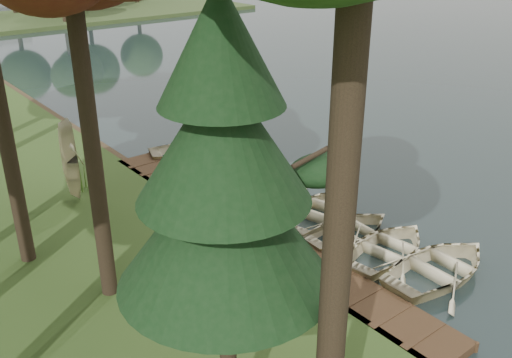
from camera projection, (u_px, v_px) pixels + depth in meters
ground at (284, 220)px, 19.97m from camera, size 300.00×300.00×0.00m
water at (388, 39)px, 51.30m from camera, size 130.00×200.00×0.05m
boardwalk at (248, 230)px, 18.99m from camera, size 1.60×16.00×0.30m
peninsula at (29, 20)px, 60.07m from camera, size 50.00×14.00×0.45m
rowboat_0 at (440, 265)px, 16.51m from camera, size 4.05×2.94×0.82m
rowboat_1 at (388, 246)px, 17.54m from camera, size 3.95×3.08×0.75m
rowboat_2 at (350, 228)px, 18.65m from camera, size 3.50×2.60×0.70m
rowboat_3 at (320, 209)px, 19.79m from camera, size 4.38×3.58×0.79m
rowboat_4 at (286, 195)px, 20.96m from camera, size 3.60×3.05×0.63m
rowboat_5 at (264, 181)px, 21.93m from camera, size 4.56×4.03×0.78m
rowboat_6 at (239, 169)px, 23.12m from camera, size 3.76×3.09×0.68m
rowboat_7 at (218, 162)px, 23.92m from camera, size 3.65×3.19×0.63m
rowboat_8 at (193, 148)px, 25.20m from camera, size 4.46×3.80×0.78m
stored_rowboat at (77, 192)px, 20.65m from camera, size 3.35×2.67×0.62m
pine_tree at (224, 175)px, 9.20m from camera, size 3.80×3.80×8.55m
reeds_0 at (303, 274)px, 15.52m from camera, size 0.60×0.60×0.95m
reeds_1 at (202, 240)px, 17.19m from camera, size 0.60×0.60×0.95m
reeds_2 at (169, 191)px, 20.38m from camera, size 0.60×0.60×0.94m
reeds_3 at (85, 178)px, 21.33m from camera, size 0.60×0.60×0.98m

